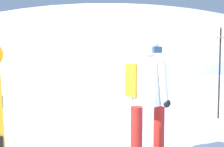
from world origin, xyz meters
name	(u,v)px	position (x,y,z in m)	size (l,w,h in m)	color
ridge_peak_main	(110,62)	(2.91, 32.31, 0.00)	(42.86, 38.57, 12.77)	white
ridge_peak_far	(218,57)	(25.34, 50.04, 0.00)	(31.97, 28.78, 10.95)	white
snowboarder_main	(147,98)	(0.25, 0.60, 0.92)	(1.49, 1.26, 1.71)	black
piste_marker_near	(220,66)	(2.48, 3.09, 1.18)	(0.20, 0.20, 2.08)	black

